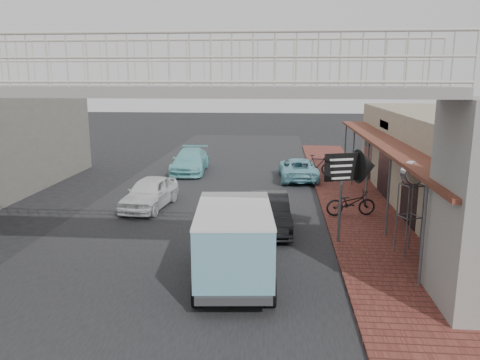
% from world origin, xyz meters
% --- Properties ---
extents(ground, '(120.00, 120.00, 0.00)m').
position_xyz_m(ground, '(0.00, 0.00, 0.00)').
color(ground, black).
rests_on(ground, ground).
extents(road_strip, '(10.00, 60.00, 0.01)m').
position_xyz_m(road_strip, '(0.00, 0.00, 0.01)').
color(road_strip, black).
rests_on(road_strip, ground).
extents(sidewalk, '(3.00, 40.00, 0.10)m').
position_xyz_m(sidewalk, '(6.50, 3.00, 0.05)').
color(sidewalk, brown).
rests_on(sidewalk, ground).
extents(shophouse_row, '(7.20, 18.00, 4.00)m').
position_xyz_m(shophouse_row, '(10.97, 4.00, 2.01)').
color(shophouse_row, gray).
rests_on(shophouse_row, ground).
extents(footbridge, '(16.40, 2.40, 6.34)m').
position_xyz_m(footbridge, '(0.00, -4.00, 3.18)').
color(footbridge, gray).
rests_on(footbridge, ground).
extents(white_hatchback, '(1.96, 4.01, 1.32)m').
position_xyz_m(white_hatchback, '(-2.28, 4.10, 0.66)').
color(white_hatchback, white).
rests_on(white_hatchback, ground).
extents(dark_sedan, '(1.72, 4.05, 1.30)m').
position_xyz_m(dark_sedan, '(2.85, 1.59, 0.65)').
color(dark_sedan, black).
rests_on(dark_sedan, ground).
extents(angkot_curb, '(2.16, 4.34, 1.18)m').
position_xyz_m(angkot_curb, '(4.20, 10.37, 0.59)').
color(angkot_curb, '#77C0CF').
rests_on(angkot_curb, ground).
extents(angkot_far, '(2.08, 4.71, 1.34)m').
position_xyz_m(angkot_far, '(-2.03, 11.86, 0.67)').
color(angkot_far, '#7BD0D5').
rests_on(angkot_far, ground).
extents(angkot_van, '(2.35, 4.51, 2.13)m').
position_xyz_m(angkot_van, '(2.03, -2.95, 1.35)').
color(angkot_van, black).
rests_on(angkot_van, ground).
extents(motorcycle_near, '(2.05, 1.02, 1.03)m').
position_xyz_m(motorcycle_near, '(6.02, 3.34, 0.61)').
color(motorcycle_near, black).
rests_on(motorcycle_near, sidewalk).
extents(motorcycle_far, '(1.98, 0.99, 1.15)m').
position_xyz_m(motorcycle_far, '(5.30, 11.09, 0.67)').
color(motorcycle_far, black).
rests_on(motorcycle_far, sidewalk).
extents(street_clock, '(0.75, 0.72, 2.91)m').
position_xyz_m(street_clock, '(7.17, -0.70, 2.51)').
color(street_clock, '#59595B').
rests_on(street_clock, sidewalk).
extents(arrow_sign, '(1.86, 1.24, 3.08)m').
position_xyz_m(arrow_sign, '(5.93, 0.46, 2.58)').
color(arrow_sign, '#59595B').
rests_on(arrow_sign, sidewalk).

